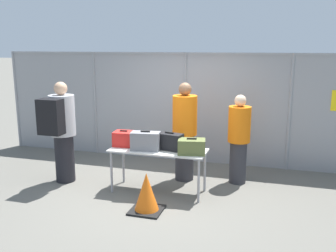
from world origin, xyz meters
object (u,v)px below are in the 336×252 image
object	(u,v)px
inspection_table	(158,153)
utility_trailer	(243,123)
traveler_hooded	(61,128)
security_worker_far	(239,138)
suitcase_grey	(145,141)
traffic_cone	(147,194)
suitcase_red	(124,139)
suitcase_olive	(192,147)
suitcase_black	(169,142)
security_worker_near	(185,130)

from	to	relation	value
inspection_table	utility_trailer	xyz separation A→B (m)	(1.04, 4.25, -0.26)
traveler_hooded	security_worker_far	distance (m)	3.25
inspection_table	traveler_hooded	size ratio (longest dim) A/B	0.88
suitcase_grey	traffic_cone	bearing A→B (deg)	-69.44
inspection_table	traveler_hooded	bearing A→B (deg)	-178.30
traveler_hooded	inspection_table	bearing A→B (deg)	-0.95
security_worker_far	suitcase_grey	bearing A→B (deg)	54.99
suitcase_red	suitcase_olive	world-z (taller)	suitcase_red
suitcase_black	inspection_table	bearing A→B (deg)	-165.23
suitcase_red	traffic_cone	size ratio (longest dim) A/B	0.58
security_worker_near	traffic_cone	world-z (taller)	security_worker_near
suitcase_red	security_worker_far	world-z (taller)	security_worker_far
traveler_hooded	security_worker_near	bearing A→B (deg)	17.80
suitcase_black	security_worker_near	bearing A→B (deg)	82.24
inspection_table	suitcase_olive	world-z (taller)	suitcase_olive
suitcase_grey	traffic_cone	distance (m)	0.99
suitcase_black	traveler_hooded	xyz separation A→B (m)	(-2.03, -0.10, 0.12)
inspection_table	suitcase_grey	distance (m)	0.31
suitcase_olive	security_worker_near	bearing A→B (deg)	111.57
suitcase_olive	suitcase_black	bearing A→B (deg)	162.06
suitcase_red	suitcase_grey	xyz separation A→B (m)	(0.46, -0.16, 0.03)
suitcase_black	utility_trailer	world-z (taller)	suitcase_black
suitcase_olive	suitcase_red	bearing A→B (deg)	173.13
security_worker_near	utility_trailer	distance (m)	3.63
suitcase_red	suitcase_black	distance (m)	0.85
inspection_table	security_worker_far	size ratio (longest dim) A/B	1.00
suitcase_grey	suitcase_olive	bearing A→B (deg)	0.18
inspection_table	security_worker_far	bearing A→B (deg)	33.96
traveler_hooded	traffic_cone	size ratio (longest dim) A/B	3.04
traveler_hooded	traffic_cone	world-z (taller)	traveler_hooded
traveler_hooded	security_worker_near	distance (m)	2.27
suitcase_red	security_worker_far	bearing A→B (deg)	22.24
inspection_table	security_worker_far	xyz separation A→B (m)	(1.27, 0.86, 0.16)
suitcase_red	utility_trailer	distance (m)	4.54
suitcase_red	suitcase_black	size ratio (longest dim) A/B	0.73
suitcase_grey	utility_trailer	world-z (taller)	suitcase_grey
security_worker_far	traveler_hooded	bearing A→B (deg)	38.49
inspection_table	security_worker_near	size ratio (longest dim) A/B	0.90
security_worker_near	suitcase_olive	bearing A→B (deg)	124.39
suitcase_grey	suitcase_black	xyz separation A→B (m)	(0.38, 0.14, -0.01)
suitcase_olive	security_worker_far	distance (m)	1.15
utility_trailer	security_worker_far	bearing A→B (deg)	-86.18
suitcase_grey	traffic_cone	size ratio (longest dim) A/B	0.84
traveler_hooded	utility_trailer	world-z (taller)	traveler_hooded
security_worker_near	security_worker_far	size ratio (longest dim) A/B	1.12
suitcase_grey	security_worker_far	size ratio (longest dim) A/B	0.31
suitcase_red	security_worker_near	distance (m)	1.16
suitcase_black	suitcase_olive	size ratio (longest dim) A/B	1.00
inspection_table	traveler_hooded	xyz separation A→B (m)	(-1.84, -0.05, 0.34)
suitcase_black	suitcase_olive	xyz separation A→B (m)	(0.42, -0.14, -0.02)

